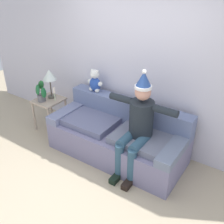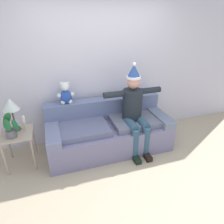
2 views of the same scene
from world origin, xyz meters
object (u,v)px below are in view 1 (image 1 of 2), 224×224
(person_seated, at_px, (138,124))
(candle_tall, at_px, (41,89))
(couch, at_px, (118,136))
(teddy_bear, at_px, (95,82))
(table_lamp, at_px, (49,76))
(side_table, at_px, (49,105))
(potted_plant, at_px, (41,93))
(candle_short, at_px, (54,92))

(person_seated, distance_m, candle_tall, 2.02)
(couch, height_order, teddy_bear, teddy_bear)
(person_seated, bearing_deg, teddy_bear, 157.16)
(teddy_bear, bearing_deg, table_lamp, -164.41)
(person_seated, bearing_deg, couch, 158.49)
(candle_tall, bearing_deg, teddy_bear, 20.31)
(side_table, height_order, candle_tall, candle_tall)
(teddy_bear, height_order, potted_plant, teddy_bear)
(table_lamp, bearing_deg, couch, -2.25)
(side_table, relative_size, candle_tall, 2.14)
(teddy_bear, distance_m, potted_plant, 0.99)
(candle_tall, distance_m, candle_short, 0.26)
(person_seated, xyz_separation_m, table_lamp, (-1.90, 0.22, 0.21))
(couch, xyz_separation_m, candle_short, (-1.34, 0.00, 0.42))
(teddy_bear, distance_m, table_lamp, 0.86)
(teddy_bear, xyz_separation_m, potted_plant, (-0.85, -0.44, -0.26))
(candle_short, bearing_deg, table_lamp, 157.79)
(couch, xyz_separation_m, side_table, (-1.47, -0.04, 0.15))
(person_seated, distance_m, side_table, 1.91)
(potted_plant, bearing_deg, candle_tall, 133.97)
(teddy_bear, bearing_deg, person_seated, -22.84)
(couch, xyz_separation_m, candle_tall, (-1.60, -0.06, 0.44))
(table_lamp, bearing_deg, side_table, -82.32)
(potted_plant, height_order, candle_tall, potted_plant)
(teddy_bear, xyz_separation_m, candle_short, (-0.68, -0.29, -0.26))
(couch, xyz_separation_m, person_seated, (0.42, -0.16, 0.45))
(couch, bearing_deg, potted_plant, -174.34)
(side_table, distance_m, potted_plant, 0.29)
(table_lamp, bearing_deg, teddy_bear, 15.59)
(potted_plant, bearing_deg, table_lamp, 82.40)
(table_lamp, height_order, candle_short, table_lamp)
(side_table, bearing_deg, candle_short, 17.35)
(person_seated, relative_size, candle_short, 6.28)
(person_seated, xyz_separation_m, side_table, (-1.89, 0.12, -0.30))
(candle_tall, bearing_deg, potted_plant, -46.03)
(couch, xyz_separation_m, potted_plant, (-1.51, -0.15, 0.42))
(couch, bearing_deg, side_table, -178.47)
(side_table, relative_size, potted_plant, 1.47)
(side_table, bearing_deg, teddy_bear, 21.99)
(couch, height_order, side_table, couch)
(couch, bearing_deg, table_lamp, 177.75)
(couch, relative_size, teddy_bear, 5.56)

